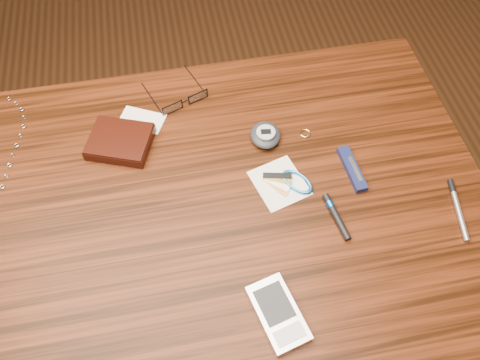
% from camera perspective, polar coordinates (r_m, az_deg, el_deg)
% --- Properties ---
extents(ground, '(3.80, 3.80, 0.00)m').
position_cam_1_polar(ground, '(1.55, -1.61, -16.59)').
color(ground, '#472814').
rests_on(ground, ground).
extents(desk, '(1.00, 0.70, 0.75)m').
position_cam_1_polar(desk, '(0.94, -2.56, -5.71)').
color(desk, '#3C1809').
rests_on(desk, ground).
extents(wallet_and_card, '(0.17, 0.17, 0.03)m').
position_cam_1_polar(wallet_and_card, '(0.94, -14.35, 4.64)').
color(wallet_and_card, black).
rests_on(wallet_and_card, desk).
extents(eyeglasses, '(0.14, 0.14, 0.02)m').
position_cam_1_polar(eyeglasses, '(0.98, -6.85, 9.58)').
color(eyeglasses, black).
rests_on(eyeglasses, desk).
extents(gold_ring, '(0.03, 0.03, 0.00)m').
position_cam_1_polar(gold_ring, '(0.94, 7.95, 5.66)').
color(gold_ring, '#EDD273').
rests_on(gold_ring, desk).
extents(pda_phone, '(0.09, 0.13, 0.02)m').
position_cam_1_polar(pda_phone, '(0.76, 4.66, -15.89)').
color(pda_phone, silver).
rests_on(pda_phone, desk).
extents(pedometer, '(0.07, 0.08, 0.03)m').
position_cam_1_polar(pedometer, '(0.92, 3.11, 5.53)').
color(pedometer, black).
rests_on(pedometer, desk).
extents(notepad_keys, '(0.12, 0.12, 0.01)m').
position_cam_1_polar(notepad_keys, '(0.87, 5.91, -0.27)').
color(notepad_keys, white).
rests_on(notepad_keys, desk).
extents(pocket_knife, '(0.03, 0.10, 0.01)m').
position_cam_1_polar(pocket_knife, '(0.90, 13.49, 1.36)').
color(pocket_knife, '#12123E').
rests_on(pocket_knife, desk).
extents(silver_pen, '(0.03, 0.12, 0.01)m').
position_cam_1_polar(silver_pen, '(0.93, 24.93, -2.73)').
color(silver_pen, '#A9A8AD').
rests_on(silver_pen, desk).
extents(black_blue_pen, '(0.03, 0.09, 0.01)m').
position_cam_1_polar(black_blue_pen, '(0.84, 11.59, -4.22)').
color(black_blue_pen, black).
rests_on(black_blue_pen, desk).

